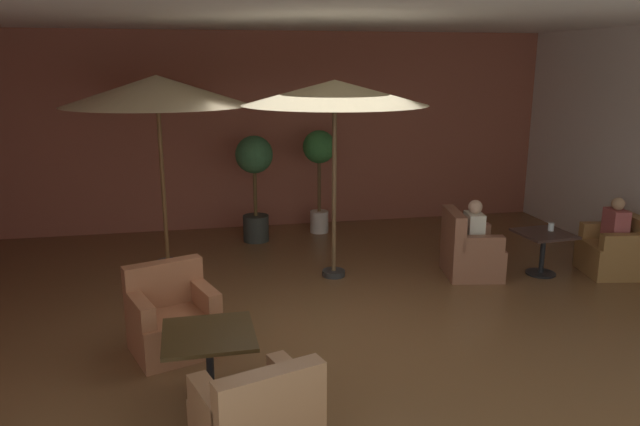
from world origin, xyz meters
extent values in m
cube|color=brown|center=(0.00, 0.00, -0.01)|extent=(9.94, 8.10, 0.02)
cube|color=#9A513F|center=(0.00, 4.01, 1.72)|extent=(9.94, 0.08, 3.44)
cube|color=silver|center=(0.00, 0.00, 3.47)|extent=(9.94, 8.10, 0.06)
cylinder|color=black|center=(3.22, 0.59, 0.01)|extent=(0.42, 0.42, 0.02)
cylinder|color=black|center=(3.22, 0.59, 0.29)|extent=(0.07, 0.07, 0.58)
cube|color=#3B2822|center=(3.22, 0.59, 0.59)|extent=(0.74, 0.74, 0.03)
cube|color=#935C43|center=(2.25, 0.76, 0.22)|extent=(0.85, 0.90, 0.45)
cube|color=#935C43|center=(1.97, 0.81, 0.69)|extent=(0.29, 0.81, 0.48)
cube|color=#935C43|center=(2.34, 1.07, 0.55)|extent=(0.58, 0.24, 0.21)
cube|color=#935C43|center=(2.23, 0.43, 0.55)|extent=(0.58, 0.24, 0.21)
cube|color=olive|center=(4.20, 0.42, 0.22)|extent=(0.86, 0.87, 0.45)
cube|color=olive|center=(4.48, 0.37, 0.64)|extent=(0.29, 0.78, 0.38)
cube|color=olive|center=(4.11, 0.13, 0.55)|extent=(0.59, 0.25, 0.21)
cube|color=olive|center=(4.21, 0.72, 0.55)|extent=(0.59, 0.25, 0.21)
cylinder|color=black|center=(-1.43, -1.72, 0.01)|extent=(0.42, 0.42, 0.02)
cylinder|color=black|center=(-1.43, -1.72, 0.29)|extent=(0.07, 0.07, 0.58)
cube|color=#3D2B15|center=(-1.43, -1.72, 0.59)|extent=(0.81, 0.81, 0.03)
cube|color=#996743|center=(-1.04, -2.93, 0.63)|extent=(0.82, 0.41, 0.45)
cube|color=#996743|center=(-1.45, -2.72, 0.52)|extent=(0.32, 0.60, 0.23)
cube|color=#996743|center=(-0.83, -2.52, 0.52)|extent=(0.32, 0.60, 0.23)
cube|color=#A2603F|center=(-1.77, -0.79, 0.21)|extent=(1.01, 0.96, 0.43)
cube|color=#A2603F|center=(-1.86, -0.52, 0.66)|extent=(0.82, 0.43, 0.47)
cube|color=#A2603F|center=(-1.44, -0.71, 0.54)|extent=(0.33, 0.58, 0.23)
cube|color=#A2603F|center=(-2.07, -0.94, 0.54)|extent=(0.33, 0.58, 0.23)
cylinder|color=#2D2D2D|center=(0.34, 1.11, 0.04)|extent=(0.32, 0.32, 0.08)
cylinder|color=brown|center=(0.34, 1.11, 1.32)|extent=(0.06, 0.06, 2.64)
cone|color=beige|center=(0.34, 1.11, 2.53)|extent=(2.45, 2.45, 0.32)
cylinder|color=#2D2D2D|center=(-1.95, 2.02, 0.04)|extent=(0.32, 0.32, 0.08)
cylinder|color=brown|center=(-1.95, 2.02, 1.35)|extent=(0.06, 0.06, 2.69)
cone|color=beige|center=(-1.95, 2.02, 2.53)|extent=(2.58, 2.58, 0.42)
cylinder|color=#313530|center=(-0.55, 3.03, 0.22)|extent=(0.43, 0.43, 0.44)
cylinder|color=brown|center=(-0.55, 3.03, 0.82)|extent=(0.06, 0.06, 0.76)
sphere|color=#35653D|center=(-0.55, 3.03, 1.46)|extent=(0.61, 0.61, 0.61)
cylinder|color=beige|center=(0.59, 3.34, 0.19)|extent=(0.32, 0.32, 0.38)
cylinder|color=brown|center=(0.59, 3.34, 0.82)|extent=(0.06, 0.06, 0.89)
sphere|color=#337537|center=(0.59, 3.34, 1.51)|extent=(0.56, 0.56, 0.56)
cube|color=#A94E4E|center=(4.20, 0.42, 0.69)|extent=(0.28, 0.40, 0.48)
sphere|color=#A8805D|center=(4.20, 0.42, 1.01)|extent=(0.18, 0.18, 0.18)
cube|color=silver|center=(2.25, 0.76, 0.67)|extent=(0.28, 0.40, 0.45)
sphere|color=tan|center=(2.25, 0.76, 0.98)|extent=(0.19, 0.19, 0.19)
cylinder|color=white|center=(3.36, 0.65, 0.67)|extent=(0.08, 0.08, 0.11)
camera|label=1|loc=(-1.44, -6.64, 2.90)|focal=33.69mm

